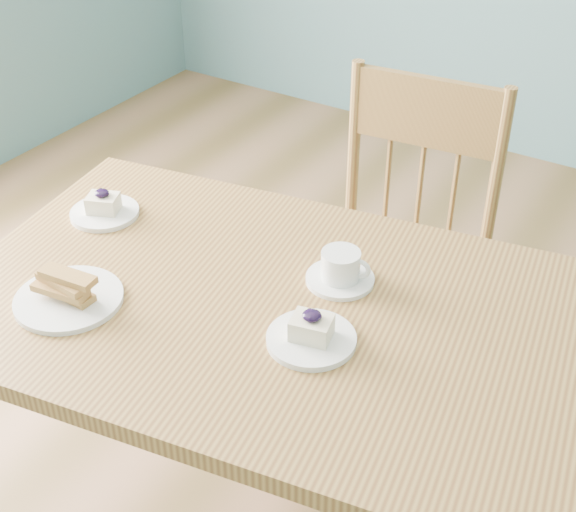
% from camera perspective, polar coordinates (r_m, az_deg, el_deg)
% --- Properties ---
extents(room, '(5.01, 5.01, 2.71)m').
position_cam_1_polar(room, '(1.14, 9.70, 12.35)').
color(room, '#926644').
rests_on(room, ground).
extents(dining_table, '(1.54, 1.04, 0.77)m').
position_cam_1_polar(dining_table, '(1.67, 0.58, -5.86)').
color(dining_table, '#A27B3D').
rests_on(dining_table, ground).
extents(dining_chair, '(0.49, 0.47, 0.99)m').
position_cam_1_polar(dining_chair, '(2.25, 7.84, -0.08)').
color(dining_chair, '#A27B3D').
rests_on(dining_chair, ground).
extents(cheesecake_plate_near, '(0.17, 0.17, 0.07)m').
position_cam_1_polar(cheesecake_plate_near, '(1.53, 1.67, -5.59)').
color(cheesecake_plate_near, white).
rests_on(cheesecake_plate_near, dining_table).
extents(cheesecake_plate_far, '(0.16, 0.16, 0.07)m').
position_cam_1_polar(cheesecake_plate_far, '(1.95, -12.95, 3.29)').
color(cheesecake_plate_far, white).
rests_on(cheesecake_plate_far, dining_table).
extents(coffee_cup, '(0.15, 0.15, 0.07)m').
position_cam_1_polar(coffee_cup, '(1.68, 3.79, -0.95)').
color(coffee_cup, white).
rests_on(coffee_cup, dining_table).
extents(biscotti_plate, '(0.22, 0.22, 0.07)m').
position_cam_1_polar(biscotti_plate, '(1.68, -15.41, -2.56)').
color(biscotti_plate, white).
rests_on(biscotti_plate, dining_table).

